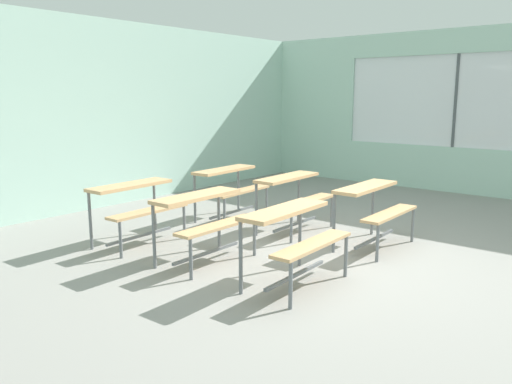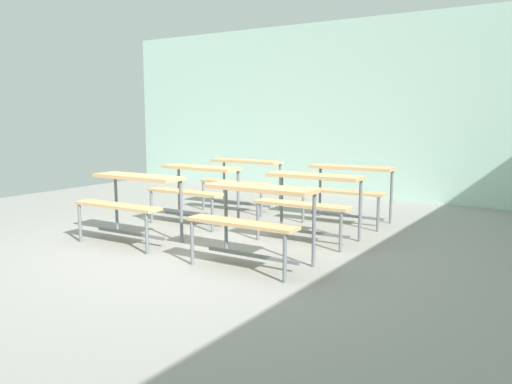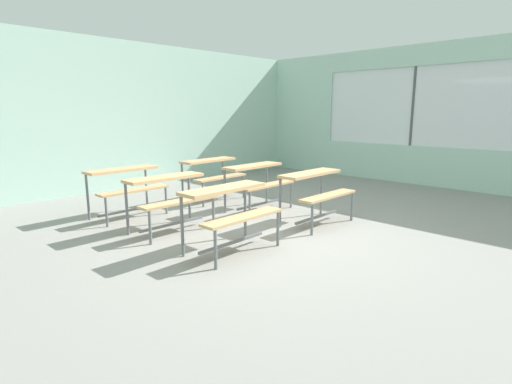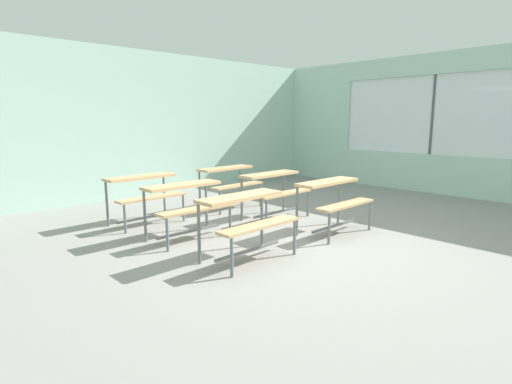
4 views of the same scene
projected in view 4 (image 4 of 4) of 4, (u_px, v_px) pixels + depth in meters
The scene contains 9 objects.
ground at pixel (296, 246), 5.22m from camera, with size 10.00×9.00×0.05m, color gray.
wall_back at pixel (132, 125), 8.18m from camera, with size 10.00×0.12×3.00m, color silver.
wall_right at pixel (463, 127), 8.22m from camera, with size 0.12×9.00×3.00m.
desk_bench_r0c0 at pixel (247, 211), 4.57m from camera, with size 1.12×0.62×0.74m.
desk_bench_r0c1 at pixel (334, 194), 5.66m from camera, with size 1.11×0.60×0.74m.
desk_bench_r1c0 at pixel (187, 198), 5.37m from camera, with size 1.10×0.60×0.74m.
desk_bench_r1c1 at pixel (275, 184), 6.48m from camera, with size 1.11×0.61×0.74m.
desk_bench_r2c0 at pixel (144, 188), 6.16m from camera, with size 1.12×0.63×0.74m.
desk_bench_r2c1 at pixel (230, 177), 7.28m from camera, with size 1.13×0.64×0.74m.
Camera 4 is at (-3.80, -3.30, 1.60)m, focal length 28.00 mm.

